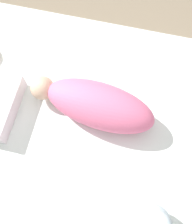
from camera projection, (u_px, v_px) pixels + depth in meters
The scene contains 3 objects.
ground_plane at pixel (93, 133), 1.43m from camera, with size 12.00×12.00×0.00m, color #7A6B56.
bed_mattress at pixel (93, 126), 1.32m from camera, with size 1.43×1.10×0.23m.
swaddled_baby at pixel (96, 104), 1.14m from camera, with size 0.58×0.26×0.18m.
Camera 1 is at (-0.11, 0.38, 1.38)m, focal length 42.00 mm.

